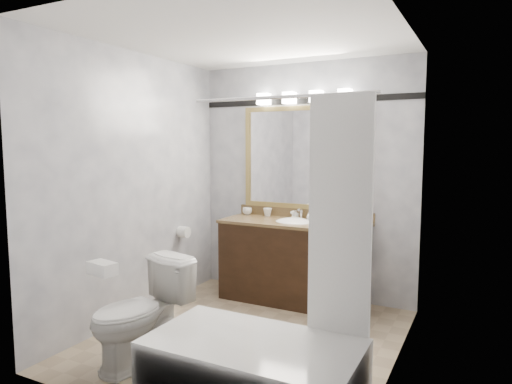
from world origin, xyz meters
TOP-DOWN VIEW (x-y plane):
  - room at (0.00, 0.00)m, footprint 2.42×2.62m
  - vanity at (0.00, 1.02)m, footprint 1.53×0.58m
  - mirror at (0.00, 1.28)m, footprint 1.40×0.04m
  - vanity_light_bar at (0.00, 1.23)m, footprint 1.02×0.14m
  - accent_stripe at (0.00, 1.29)m, footprint 2.40×0.01m
  - bathtub at (0.55, -0.90)m, footprint 1.30×0.75m
  - tp_roll at (-1.14, 0.66)m, footprint 0.11×0.12m
  - toilet at (-0.50, -0.77)m, footprint 0.60×0.85m
  - tissue_box at (-0.50, -1.12)m, footprint 0.22×0.15m
  - coffee_maker at (0.44, 1.06)m, footprint 0.20×0.24m
  - cup_left at (-0.65, 1.20)m, footprint 0.11×0.11m
  - cup_right at (-0.40, 1.21)m, footprint 0.10×0.10m
  - soap_bottle_a at (-0.05, 1.20)m, footprint 0.05×0.05m
  - soap_bottle_b at (0.12, 1.17)m, footprint 0.07×0.07m
  - soap_bar at (-0.04, 1.13)m, footprint 0.09×0.06m

SIDE VIEW (x-z plane):
  - bathtub at x=0.55m, z-range -0.70..1.26m
  - toilet at x=-0.50m, z-range 0.00..0.78m
  - vanity at x=0.00m, z-range -0.04..0.93m
  - tp_roll at x=-1.14m, z-range 0.64..0.76m
  - tissue_box at x=-0.50m, z-range 0.78..0.86m
  - soap_bar at x=-0.04m, z-range 0.85..0.88m
  - cup_left at x=-0.65m, z-range 0.85..0.93m
  - soap_bottle_a at x=-0.05m, z-range 0.85..0.94m
  - soap_bottle_b at x=0.12m, z-range 0.85..0.94m
  - cup_right at x=-0.40m, z-range 0.85..0.94m
  - coffee_maker at x=0.44m, z-range 0.86..1.23m
  - room at x=0.00m, z-range -0.01..2.51m
  - mirror at x=0.00m, z-range 0.95..2.05m
  - accent_stripe at x=0.00m, z-range 2.07..2.13m
  - vanity_light_bar at x=0.00m, z-range 2.07..2.19m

